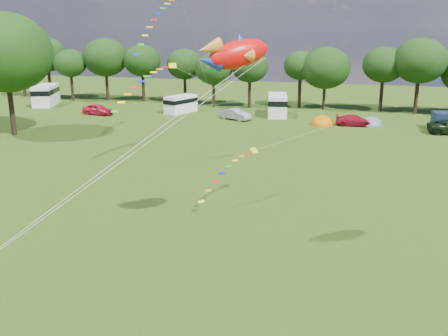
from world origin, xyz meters
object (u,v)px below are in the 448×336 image
(car_a, at_px, (98,109))
(tent_greyblue, at_px, (371,126))
(big_tree, at_px, (5,52))
(campervan_a, at_px, (46,94))
(fish_kite, at_px, (233,54))
(car_c, at_px, (355,120))
(tent_orange, at_px, (322,125))
(car_b, at_px, (235,114))
(campervan_b, at_px, (181,104))
(campervan_c, at_px, (277,104))

(car_a, bearing_deg, tent_greyblue, -77.97)
(big_tree, distance_m, campervan_a, 23.25)
(fish_kite, bearing_deg, big_tree, 106.83)
(car_c, bearing_deg, car_a, 90.80)
(tent_orange, height_order, fish_kite, fish_kite)
(car_b, height_order, tent_orange, car_b)
(car_a, distance_m, fish_kite, 47.26)
(tent_greyblue, bearing_deg, car_a, -176.62)
(tent_orange, bearing_deg, campervan_a, 173.99)
(car_c, xyz_separation_m, campervan_b, (-23.72, 3.19, 0.63))
(campervan_a, bearing_deg, tent_greyblue, -113.28)
(fish_kite, bearing_deg, car_a, 90.45)
(car_a, bearing_deg, campervan_a, 73.69)
(car_c, bearing_deg, campervan_b, 80.61)
(campervan_c, xyz_separation_m, tent_greyblue, (12.28, -3.81, -1.52))
(car_c, distance_m, campervan_c, 11.25)
(campervan_b, relative_size, campervan_c, 0.86)
(big_tree, bearing_deg, car_c, 23.45)
(campervan_b, relative_size, tent_greyblue, 1.68)
(car_a, relative_size, campervan_b, 0.84)
(car_c, xyz_separation_m, campervan_c, (-10.31, 4.43, 0.88))
(car_b, height_order, tent_greyblue, car_b)
(car_a, relative_size, car_b, 1.10)
(car_c, height_order, campervan_b, campervan_b)
(car_c, relative_size, tent_orange, 1.36)
(campervan_b, bearing_deg, tent_greyblue, -74.61)
(car_a, relative_size, tent_orange, 1.38)
(campervan_b, bearing_deg, car_c, -76.56)
(big_tree, distance_m, tent_orange, 37.15)
(campervan_a, xyz_separation_m, tent_greyblue, (48.00, -3.43, -1.63))
(campervan_a, bearing_deg, car_c, -114.23)
(campervan_b, distance_m, tent_greyblue, 25.85)
(car_b, relative_size, fish_kite, 1.11)
(campervan_c, bearing_deg, big_tree, 116.87)
(big_tree, height_order, car_c, big_tree)
(car_a, bearing_deg, campervan_b, -56.96)
(car_b, bearing_deg, car_a, 117.97)
(tent_orange, relative_size, tent_greyblue, 1.02)
(big_tree, distance_m, tent_greyblue, 42.74)
(big_tree, distance_m, campervan_b, 24.13)
(car_c, height_order, campervan_a, campervan_a)
(campervan_a, bearing_deg, tent_orange, -115.21)
(campervan_a, distance_m, tent_greyblue, 48.15)
(car_b, xyz_separation_m, tent_greyblue, (17.02, 0.58, -0.70))
(car_c, bearing_deg, big_tree, 111.72)
(campervan_b, bearing_deg, tent_orange, -79.11)
(big_tree, bearing_deg, fish_kite, -35.35)
(big_tree, relative_size, fish_kite, 3.61)
(big_tree, bearing_deg, car_a, 80.56)
(big_tree, relative_size, campervan_c, 2.13)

